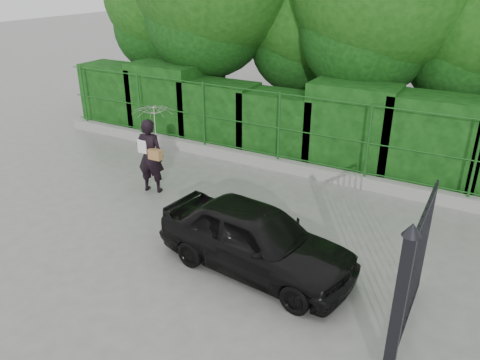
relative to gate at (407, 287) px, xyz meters
The scene contains 7 objects.
ground 4.81m from the gate, behind, with size 80.00×80.00×0.00m, color gray.
kerb 7.04m from the gate, 131.36° to the left, with size 14.00×0.25×0.30m, color #9E9E99.
fence 6.82m from the gate, 129.97° to the left, with size 14.13×0.06×1.80m.
hedge 7.70m from the gate, 126.01° to the left, with size 14.20×1.20×2.28m.
gate is the anchor object (origin of this frame).
woman 6.72m from the gate, 156.98° to the left, with size 1.00×0.97×2.11m.
car 2.87m from the gate, 160.11° to the left, with size 1.45×3.60×1.23m, color black.
Camera 1 is at (5.11, -5.98, 4.88)m, focal length 35.00 mm.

